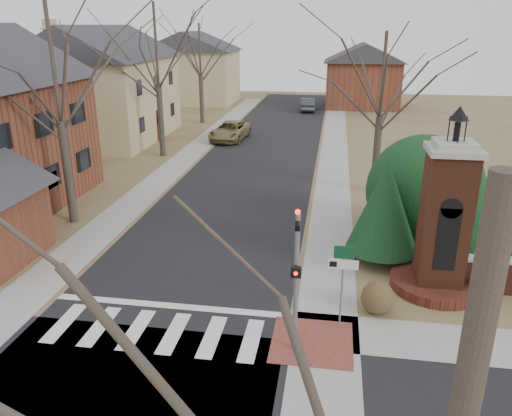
% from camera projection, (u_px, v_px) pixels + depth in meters
% --- Properties ---
extents(ground, '(120.00, 120.00, 0.00)m').
position_uv_depth(ground, '(146.00, 347.00, 14.59)').
color(ground, brown).
rests_on(ground, ground).
extents(main_street, '(8.00, 70.00, 0.01)m').
position_uv_depth(main_street, '(259.00, 159.00, 34.98)').
color(main_street, black).
rests_on(main_street, ground).
extents(crosswalk_zone, '(8.00, 2.20, 0.02)m').
position_uv_depth(crosswalk_zone, '(155.00, 331.00, 15.33)').
color(crosswalk_zone, silver).
rests_on(crosswalk_zone, ground).
extents(stop_bar, '(8.00, 0.35, 0.02)m').
position_uv_depth(stop_bar, '(170.00, 306.00, 16.72)').
color(stop_bar, silver).
rests_on(stop_bar, ground).
extents(sidewalk_right_main, '(2.00, 60.00, 0.02)m').
position_uv_depth(sidewalk_right_main, '(334.00, 162.00, 34.22)').
color(sidewalk_right_main, gray).
rests_on(sidewalk_right_main, ground).
extents(sidewalk_left, '(2.00, 60.00, 0.02)m').
position_uv_depth(sidewalk_left, '(187.00, 156.00, 35.74)').
color(sidewalk_left, gray).
rests_on(sidewalk_left, ground).
extents(curb_apron, '(2.40, 2.40, 0.02)m').
position_uv_depth(curb_apron, '(312.00, 342.00, 14.81)').
color(curb_apron, brown).
rests_on(curb_apron, ground).
extents(traffic_signal_pole, '(0.28, 0.41, 4.50)m').
position_uv_depth(traffic_signal_pole, '(296.00, 270.00, 13.60)').
color(traffic_signal_pole, slate).
rests_on(traffic_signal_pole, ground).
extents(sign_post, '(0.90, 0.07, 2.75)m').
position_uv_depth(sign_post, '(343.00, 270.00, 14.94)').
color(sign_post, slate).
rests_on(sign_post, ground).
extents(brick_gate_monument, '(3.20, 3.20, 6.47)m').
position_uv_depth(brick_gate_monument, '(443.00, 232.00, 17.15)').
color(brick_gate_monument, '#582A1A').
rests_on(brick_gate_monument, ground).
extents(house_stucco_left, '(9.80, 12.80, 9.28)m').
position_uv_depth(house_stucco_left, '(102.00, 81.00, 40.01)').
color(house_stucco_left, tan).
rests_on(house_stucco_left, ground).
extents(house_distant_left, '(10.80, 8.80, 8.53)m').
position_uv_depth(house_distant_left, '(192.00, 66.00, 59.37)').
color(house_distant_left, tan).
rests_on(house_distant_left, ground).
extents(house_distant_right, '(8.80, 8.80, 7.30)m').
position_uv_depth(house_distant_right, '(363.00, 74.00, 56.65)').
color(house_distant_right, brown).
rests_on(house_distant_right, ground).
extents(evergreen_near, '(2.80, 2.80, 4.10)m').
position_uv_depth(evergreen_near, '(385.00, 206.00, 19.23)').
color(evergreen_near, '#473D33').
rests_on(evergreen_near, ground).
extents(evergreen_mid, '(3.40, 3.40, 4.70)m').
position_uv_depth(evergreen_mid, '(468.00, 193.00, 19.75)').
color(evergreen_mid, '#473D33').
rests_on(evergreen_mid, ground).
extents(evergreen_mass, '(4.80, 4.80, 4.80)m').
position_uv_depth(evergreen_mass, '(423.00, 186.00, 21.25)').
color(evergreen_mass, black).
rests_on(evergreen_mass, ground).
extents(bare_tree_0, '(8.05, 8.05, 11.15)m').
position_uv_depth(bare_tree_0, '(52.00, 54.00, 21.30)').
color(bare_tree_0, '#473D33').
rests_on(bare_tree_0, ground).
extents(bare_tree_1, '(8.40, 8.40, 11.64)m').
position_uv_depth(bare_tree_1, '(156.00, 38.00, 33.24)').
color(bare_tree_1, '#473D33').
rests_on(bare_tree_1, ground).
extents(bare_tree_2, '(7.35, 7.35, 10.19)m').
position_uv_depth(bare_tree_2, '(200.00, 46.00, 45.71)').
color(bare_tree_2, '#473D33').
rests_on(bare_tree_2, ground).
extents(bare_tree_3, '(7.00, 7.00, 9.70)m').
position_uv_depth(bare_tree_3, '(384.00, 69.00, 26.01)').
color(bare_tree_3, '#473D33').
rests_on(bare_tree_3, ground).
extents(pickup_truck, '(2.92, 5.48, 1.47)m').
position_uv_depth(pickup_truck, '(230.00, 131.00, 40.69)').
color(pickup_truck, olive).
rests_on(pickup_truck, ground).
extents(distant_car, '(1.70, 4.30, 1.39)m').
position_uv_depth(distant_car, '(308.00, 105.00, 54.39)').
color(distant_car, '#383A40').
rests_on(distant_car, ground).
extents(dry_shrub_left, '(1.09, 1.09, 1.09)m').
position_uv_depth(dry_shrub_left, '(378.00, 298.00, 16.19)').
color(dry_shrub_left, brown).
rests_on(dry_shrub_left, ground).
extents(dry_shrub_right, '(0.81, 0.81, 0.81)m').
position_uv_depth(dry_shrub_right, '(486.00, 286.00, 17.16)').
color(dry_shrub_right, brown).
rests_on(dry_shrub_right, ground).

